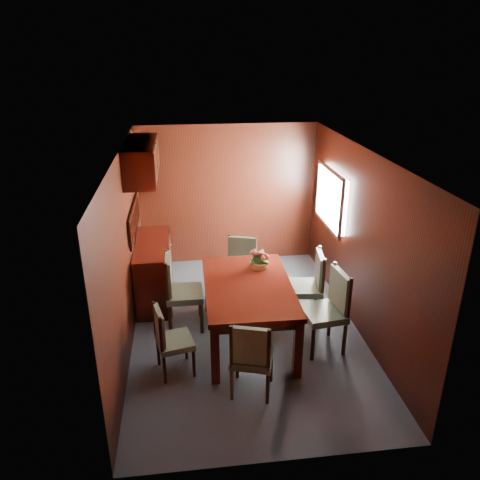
{
  "coord_description": "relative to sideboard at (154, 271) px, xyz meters",
  "views": [
    {
      "loc": [
        -0.76,
        -5.39,
        3.56
      ],
      "look_at": [
        0.0,
        0.59,
        1.05
      ],
      "focal_mm": 35.0,
      "sensor_mm": 36.0,
      "label": 1
    }
  ],
  "objects": [
    {
      "name": "chair_head",
      "position": [
        1.13,
        -2.32,
        0.07
      ],
      "size": [
        0.55,
        0.54,
        0.94
      ],
      "rotation": [
        0.0,
        0.0,
        -0.29
      ],
      "color": "black",
      "rests_on": "ground"
    },
    {
      "name": "chair_left_near",
      "position": [
        0.25,
        -1.82,
        0.03
      ],
      "size": [
        0.48,
        0.49,
        0.87
      ],
      "rotation": [
        0.0,
        0.0,
        -1.34
      ],
      "color": "black",
      "rests_on": "ground"
    },
    {
      "name": "chair_right_far",
      "position": [
        2.17,
        -0.86,
        0.11
      ],
      "size": [
        0.52,
        0.54,
        1.01
      ],
      "rotation": [
        0.0,
        0.0,
        1.43
      ],
      "color": "black",
      "rests_on": "ground"
    },
    {
      "name": "flower_centerpiece",
      "position": [
        1.46,
        -0.81,
        0.49
      ],
      "size": [
        0.27,
        0.27,
        0.27
      ],
      "color": "#C5763C",
      "rests_on": "dining_table"
    },
    {
      "name": "room_shell",
      "position": [
        1.15,
        -0.67,
        1.18
      ],
      "size": [
        3.06,
        4.52,
        2.41
      ],
      "color": "black",
      "rests_on": "ground"
    },
    {
      "name": "dining_table",
      "position": [
        1.24,
        -1.28,
        0.25
      ],
      "size": [
        1.11,
        1.75,
        0.81
      ],
      "rotation": [
        0.0,
        0.0,
        -0.01
      ],
      "color": "black",
      "rests_on": "ground"
    },
    {
      "name": "chair_foot",
      "position": [
        1.29,
        -0.21,
        0.1
      ],
      "size": [
        0.58,
        0.57,
        0.99
      ],
      "rotation": [
        0.0,
        0.0,
        2.83
      ],
      "color": "black",
      "rests_on": "ground"
    },
    {
      "name": "chair_left_far",
      "position": [
        0.37,
        -0.84,
        0.14
      ],
      "size": [
        0.48,
        0.5,
        1.06
      ],
      "rotation": [
        0.0,
        0.0,
        -1.56
      ],
      "color": "black",
      "rests_on": "ground"
    },
    {
      "name": "ground",
      "position": [
        1.25,
        -1.0,
        -0.45
      ],
      "size": [
        4.5,
        4.5,
        0.0
      ],
      "primitive_type": "plane",
      "color": "#404B57",
      "rests_on": "ground"
    },
    {
      "name": "sideboard",
      "position": [
        0.0,
        0.0,
        0.0
      ],
      "size": [
        0.48,
        1.4,
        0.9
      ],
      "primitive_type": "cube",
      "color": "black",
      "rests_on": "ground"
    },
    {
      "name": "chair_right_near",
      "position": [
        2.22,
        -1.55,
        0.14
      ],
      "size": [
        0.54,
        0.56,
        1.07
      ],
      "rotation": [
        0.0,
        0.0,
        1.7
      ],
      "color": "black",
      "rests_on": "ground"
    }
  ]
}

